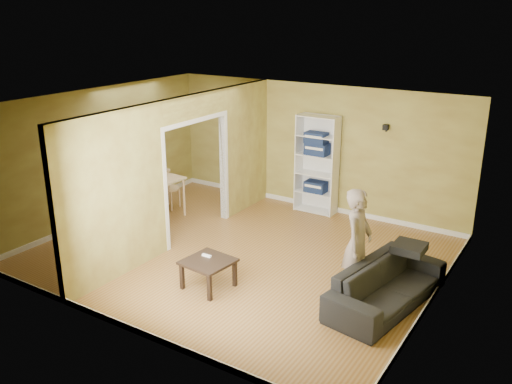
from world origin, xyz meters
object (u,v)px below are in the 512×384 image
dining_table (149,180)px  chair_far (169,187)px  sofa (387,279)px  chair_near (133,202)px  coffee_table (208,265)px  chair_left (124,185)px  bookshelf (318,164)px  person (358,234)px

dining_table → chair_far: bearing=81.3°
sofa → dining_table: (-5.30, 0.87, 0.33)m
sofa → chair_near: chair_near is taller
sofa → coffee_table: bearing=121.3°
sofa → chair_left: chair_left is taller
bookshelf → coffee_table: (0.09, -3.85, -0.63)m
coffee_table → dining_table: dining_table is taller
bookshelf → chair_left: bookshelf is taller
chair_left → sofa: bearing=86.0°
coffee_table → chair_far: (-2.78, 2.34, 0.08)m
chair_left → dining_table: bearing=90.0°
person → chair_left: person is taller
sofa → chair_left: size_ratio=2.22×
person → chair_far: bearing=70.5°
chair_near → chair_far: size_ratio=1.02×
person → chair_near: size_ratio=2.05×
person → chair_far: (-4.72, 1.35, -0.50)m
chair_left → person: bearing=85.6°
sofa → coffee_table: 2.61m
bookshelf → chair_near: bearing=-135.9°
person → chair_far: size_ratio=2.09×
sofa → chair_near: size_ratio=2.28×
dining_table → chair_near: 0.63m
chair_left → chair_far: 0.98m
chair_left → chair_far: bearing=122.6°
chair_left → chair_near: size_ratio=1.03×
person → chair_left: 5.68m
chair_near → sofa: bearing=-27.5°
sofa → bookshelf: bearing=51.0°
coffee_table → chair_near: chair_near is taller
bookshelf → dining_table: bookshelf is taller
coffee_table → chair_left: (-3.65, 1.88, 0.10)m
person → chair_left: size_ratio=2.00×
coffee_table → chair_left: bearing=152.7°
person → bookshelf: (-2.03, 2.86, 0.05)m
sofa → person: bearing=95.1°
sofa → chair_far: chair_far is taller
bookshelf → sofa: bearing=-48.9°
dining_table → chair_left: bearing=175.3°
sofa → chair_near: 5.21m
sofa → coffee_table: (-2.44, -0.95, -0.03)m
bookshelf → dining_table: size_ratio=1.54×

